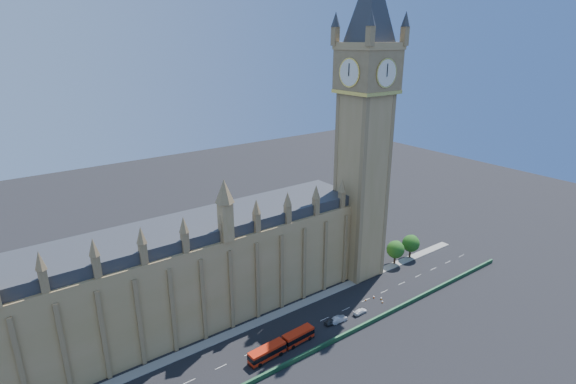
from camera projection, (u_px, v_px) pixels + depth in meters
ground at (289, 335)px, 116.41m from camera, size 400.00×400.00×0.00m
palace_westminster at (160, 282)px, 114.69m from camera, size 120.00×20.00×28.00m
elizabeth_tower at (366, 105)px, 130.68m from camera, size 20.59×20.59×105.00m
bridge_parapet at (311, 352)px, 109.36m from camera, size 160.00×0.60×1.20m
kerb_north at (269, 318)px, 123.63m from camera, size 160.00×3.00×0.16m
tree_east_near at (396, 249)px, 151.52m from camera, size 6.00×6.00×8.50m
tree_east_far at (411, 243)px, 156.00m from camera, size 6.00×6.00×8.50m
red_bus at (282, 345)px, 110.14m from camera, size 19.13×3.92×3.23m
car_grey at (332, 321)px, 120.87m from camera, size 4.30×1.97×1.43m
car_silver at (339, 319)px, 121.70m from camera, size 5.04×1.96×1.64m
car_white at (360, 311)px, 125.41m from camera, size 4.59×2.05×1.31m
cone_a at (374, 297)px, 132.98m from camera, size 0.52×0.52×0.80m
cone_b at (381, 298)px, 132.25m from camera, size 0.62×0.62×0.80m
cone_c at (382, 302)px, 130.55m from camera, size 0.58×0.58×0.77m
cone_d at (366, 300)px, 131.66m from camera, size 0.59×0.59×0.74m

